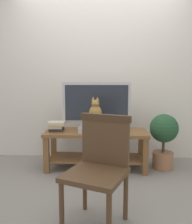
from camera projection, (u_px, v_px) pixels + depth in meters
name	position (u px, v px, depth m)	size (l,w,h in m)	color
ground_plane	(98.00, 186.00, 2.71)	(12.00, 12.00, 0.00)	gray
back_wall	(101.00, 66.00, 3.62)	(7.00, 0.12, 2.80)	silver
tv_stand	(96.00, 142.00, 3.22)	(1.36, 0.51, 0.52)	brown
tv	(96.00, 104.00, 3.23)	(0.92, 0.20, 0.65)	#B7B7BC
media_box	(95.00, 129.00, 3.14)	(0.44, 0.25, 0.07)	#ADADB2
cat	(96.00, 116.00, 3.10)	(0.20, 0.35, 0.40)	olive
wooden_chair	(100.00, 162.00, 1.99)	(0.59, 0.59, 0.91)	#513823
book_stack	(56.00, 126.00, 3.18)	(0.23, 0.19, 0.13)	#2D2D33
potted_plant	(164.00, 136.00, 3.20)	(0.38, 0.38, 0.75)	#9E6B4C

